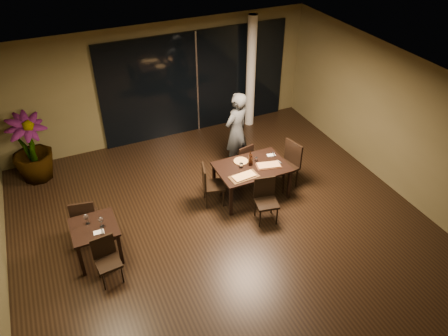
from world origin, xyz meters
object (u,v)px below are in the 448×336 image
at_px(diner, 236,132).
at_px(bottle_b, 252,160).
at_px(chair_main_right, 288,162).
at_px(chair_side_far, 84,217).
at_px(chair_main_left, 210,183).
at_px(side_table, 95,232).
at_px(bottle_c, 250,157).
at_px(chair_main_near, 266,197).
at_px(potted_plant, 31,148).
at_px(bottle_a, 250,160).
at_px(chair_main_far, 243,159).
at_px(main_table, 252,169).
at_px(chair_side_near, 106,257).

xyz_separation_m(diner, bottle_b, (-0.15, -1.06, -0.09)).
distance_m(chair_main_right, chair_side_far, 4.41).
bearing_deg(chair_main_left, chair_side_far, 105.24).
relative_size(side_table, diner, 0.42).
bearing_deg(bottle_c, chair_side_far, -179.13).
xyz_separation_m(chair_main_near, chair_main_left, (-0.84, 0.89, 0.00)).
distance_m(side_table, chair_main_left, 2.55).
height_order(diner, potted_plant, diner).
relative_size(diner, bottle_a, 6.88).
xyz_separation_m(side_table, chair_main_far, (3.54, 1.19, -0.14)).
xyz_separation_m(main_table, chair_side_near, (-3.33, -1.06, -0.19)).
bearing_deg(bottle_b, chair_main_left, 176.73).
relative_size(side_table, chair_main_near, 0.86).
bearing_deg(chair_main_right, chair_main_left, -106.45).
bearing_deg(bottle_b, chair_main_far, 78.79).
bearing_deg(side_table, bottle_c, 10.32).
bearing_deg(diner, chair_side_near, 7.12).
height_order(chair_side_far, potted_plant, potted_plant).
bearing_deg(chair_main_right, chair_side_far, -104.16).
bearing_deg(side_table, main_table, 8.37).
distance_m(potted_plant, bottle_a, 4.89).
height_order(main_table, chair_main_right, chair_main_right).
relative_size(main_table, chair_main_near, 1.60).
height_order(chair_main_far, diner, diner).
bearing_deg(potted_plant, bottle_c, -30.03).
height_order(chair_main_near, bottle_c, bottle_c).
bearing_deg(chair_side_far, bottle_c, -168.49).
bearing_deg(bottle_a, bottle_b, 4.83).
bearing_deg(chair_side_near, bottle_c, 13.77).
relative_size(chair_side_far, diner, 0.51).
bearing_deg(chair_main_near, main_table, 95.15).
bearing_deg(potted_plant, main_table, -31.38).
relative_size(diner, bottle_b, 7.69).
bearing_deg(chair_main_far, diner, -104.54).
bearing_deg(chair_side_far, potted_plant, -63.55).
distance_m(chair_main_far, bottle_a, 0.78).
bearing_deg(bottle_a, chair_main_right, -2.77).
relative_size(chair_main_near, potted_plant, 0.58).
distance_m(chair_main_far, chair_main_right, 1.04).
bearing_deg(chair_main_right, chair_side_near, -89.27).
distance_m(chair_main_far, chair_main_left, 1.22).
xyz_separation_m(main_table, chair_main_far, (0.14, 0.69, -0.20)).
bearing_deg(bottle_b, chair_side_near, -161.69).
bearing_deg(chair_side_near, bottle_a, 12.81).
relative_size(side_table, bottle_c, 2.75).
xyz_separation_m(chair_main_far, chair_main_left, (-1.07, -0.58, 0.05)).
bearing_deg(main_table, diner, 81.79).
distance_m(chair_side_near, diner, 4.14).
xyz_separation_m(side_table, bottle_c, (3.42, 0.62, 0.27)).
xyz_separation_m(bottle_a, bottle_c, (0.04, 0.08, 0.01)).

